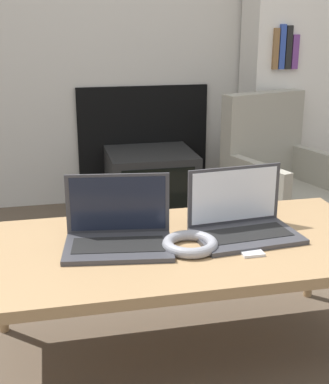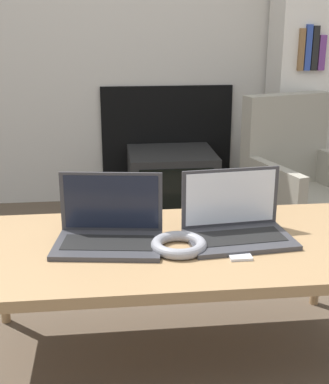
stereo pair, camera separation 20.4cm
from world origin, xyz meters
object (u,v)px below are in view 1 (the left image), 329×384
at_px(laptop_left, 118,231).
at_px(laptop_right, 242,221).
at_px(headphones, 190,244).
at_px(tv, 151,182).
at_px(armchair, 276,167).
at_px(phone, 248,249).

relative_size(laptop_left, laptop_right, 1.02).
distance_m(laptop_right, headphones, 0.23).
bearing_deg(tv, headphones, -96.22).
xyz_separation_m(laptop_right, armchair, (0.64, 1.15, -0.16)).
distance_m(laptop_right, phone, 0.14).
distance_m(headphones, armchair, 1.51).
xyz_separation_m(headphones, armchair, (0.85, 1.24, -0.13)).
height_order(laptop_left, tv, laptop_left).
bearing_deg(armchair, headphones, -141.85).
height_order(laptop_left, laptop_right, same).
bearing_deg(phone, armchair, 62.62).
relative_size(laptop_right, phone, 3.08).
bearing_deg(laptop_left, headphones, -13.18).
bearing_deg(phone, tv, 90.54).
xyz_separation_m(laptop_left, phone, (0.41, -0.13, -0.04)).
bearing_deg(laptop_left, tv, 83.12).
relative_size(laptop_right, headphones, 2.03).
bearing_deg(headphones, armchair, 55.55).
distance_m(headphones, phone, 0.19).
height_order(laptop_left, phone, laptop_left).
bearing_deg(laptop_right, tv, 86.17).
bearing_deg(phone, laptop_right, 79.06).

